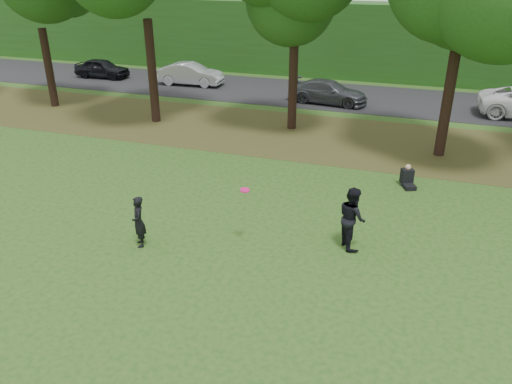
% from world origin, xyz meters
% --- Properties ---
extents(ground, '(120.00, 120.00, 0.00)m').
position_xyz_m(ground, '(0.00, 0.00, 0.00)').
color(ground, '#224A17').
rests_on(ground, ground).
extents(leaf_litter, '(60.00, 7.00, 0.01)m').
position_xyz_m(leaf_litter, '(0.00, 13.00, 0.01)').
color(leaf_litter, '#51381D').
rests_on(leaf_litter, ground).
extents(street, '(70.00, 7.00, 0.02)m').
position_xyz_m(street, '(0.00, 21.00, 0.01)').
color(street, black).
rests_on(street, ground).
extents(far_hedge, '(70.00, 3.00, 5.00)m').
position_xyz_m(far_hedge, '(0.00, 27.00, 2.50)').
color(far_hedge, '#224C15').
rests_on(far_hedge, ground).
extents(player_left, '(0.63, 0.68, 1.56)m').
position_xyz_m(player_left, '(-4.32, 1.59, 0.78)').
color(player_left, black).
rests_on(player_left, ground).
extents(player_right, '(1.08, 1.15, 1.88)m').
position_xyz_m(player_right, '(1.54, 3.51, 0.94)').
color(player_right, black).
rests_on(player_right, ground).
extents(parked_cars, '(40.06, 3.69, 1.54)m').
position_xyz_m(parked_cars, '(1.56, 19.98, 0.74)').
color(parked_cars, black).
rests_on(parked_cars, street).
extents(frisbee, '(0.36, 0.36, 0.07)m').
position_xyz_m(frisbee, '(-1.43, 2.66, 1.75)').
color(frisbee, '#DC126A').
rests_on(frisbee, ground).
extents(seated_person, '(0.67, 0.83, 0.83)m').
position_xyz_m(seated_person, '(2.88, 8.49, 0.31)').
color(seated_person, black).
rests_on(seated_person, ground).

